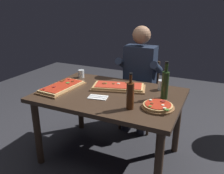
# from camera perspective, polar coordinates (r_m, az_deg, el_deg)

# --- Properties ---
(ground_plane) EXTENTS (6.40, 6.40, 0.00)m
(ground_plane) POSITION_cam_1_polar(r_m,az_deg,el_deg) (2.68, -0.47, -16.45)
(ground_plane) COLOR #2D2D33
(dining_table) EXTENTS (1.40, 0.96, 0.74)m
(dining_table) POSITION_cam_1_polar(r_m,az_deg,el_deg) (2.35, -0.52, -3.70)
(dining_table) COLOR #3D2B1E
(dining_table) RESTS_ON ground_plane
(pizza_rectangular_front) EXTENTS (0.60, 0.40, 0.05)m
(pizza_rectangular_front) POSITION_cam_1_polar(r_m,az_deg,el_deg) (2.44, 1.58, 0.06)
(pizza_rectangular_front) COLOR olive
(pizza_rectangular_front) RESTS_ON dining_table
(pizza_rectangular_left) EXTENTS (0.30, 0.53, 0.05)m
(pizza_rectangular_left) POSITION_cam_1_polar(r_m,az_deg,el_deg) (2.49, -12.12, 0.03)
(pizza_rectangular_left) COLOR brown
(pizza_rectangular_left) RESTS_ON dining_table
(pizza_round_far) EXTENTS (0.28, 0.28, 0.05)m
(pizza_round_far) POSITION_cam_1_polar(r_m,az_deg,el_deg) (2.02, 11.13, -4.63)
(pizza_round_far) COLOR brown
(pizza_round_far) RESTS_ON dining_table
(wine_bottle_dark) EXTENTS (0.07, 0.07, 0.35)m
(wine_bottle_dark) POSITION_cam_1_polar(r_m,az_deg,el_deg) (2.20, 12.82, 0.73)
(wine_bottle_dark) COLOR #233819
(wine_bottle_dark) RESTS_ON dining_table
(oil_bottle_amber) EXTENTS (0.06, 0.06, 0.31)m
(oil_bottle_amber) POSITION_cam_1_polar(r_m,az_deg,el_deg) (1.95, 4.47, -2.03)
(oil_bottle_amber) COLOR #47230F
(oil_bottle_amber) RESTS_ON dining_table
(tumbler_near_camera) EXTENTS (0.07, 0.07, 0.10)m
(tumbler_near_camera) POSITION_cam_1_polar(r_m,az_deg,el_deg) (2.45, 12.00, 0.48)
(tumbler_near_camera) COLOR silver
(tumbler_near_camera) RESTS_ON dining_table
(tumbler_far_side) EXTENTS (0.07, 0.07, 0.09)m
(tumbler_far_side) POSITION_cam_1_polar(r_m,az_deg,el_deg) (2.82, -7.54, 3.12)
(tumbler_far_side) COLOR silver
(tumbler_far_side) RESTS_ON dining_table
(napkin_cutlery_set) EXTENTS (0.20, 0.14, 0.01)m
(napkin_cutlery_set) POSITION_cam_1_polar(r_m,az_deg,el_deg) (2.21, -3.48, -2.51)
(napkin_cutlery_set) COLOR white
(napkin_cutlery_set) RESTS_ON dining_table
(diner_chair) EXTENTS (0.44, 0.44, 0.87)m
(diner_chair) POSITION_cam_1_polar(r_m,az_deg,el_deg) (3.13, 7.09, -0.78)
(diner_chair) COLOR #3D2B1E
(diner_chair) RESTS_ON ground_plane
(seated_diner) EXTENTS (0.53, 0.41, 1.33)m
(seated_diner) POSITION_cam_1_polar(r_m,az_deg,el_deg) (2.94, 6.56, 3.13)
(seated_diner) COLOR #23232D
(seated_diner) RESTS_ON ground_plane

